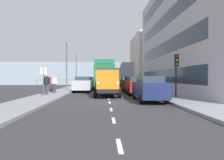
% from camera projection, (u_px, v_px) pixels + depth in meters
% --- Properties ---
extents(ground_plane, '(80.00, 80.00, 0.00)m').
position_uv_depth(ground_plane, '(107.00, 92.00, 23.32)').
color(ground_plane, '#2D2D30').
extents(sidewalk_left, '(2.60, 40.66, 0.15)m').
position_uv_depth(sidewalk_left, '(151.00, 91.00, 23.52)').
color(sidewalk_left, gray).
rests_on(sidewalk_left, ground_plane).
extents(sidewalk_right, '(2.60, 40.66, 0.15)m').
position_uv_depth(sidewalk_right, '(62.00, 92.00, 23.13)').
color(sidewalk_right, gray).
rests_on(sidewalk_right, ground_plane).
extents(road_centreline_markings, '(0.12, 35.64, 0.01)m').
position_uv_depth(road_centreline_markings, '(107.00, 92.00, 22.67)').
color(road_centreline_markings, silver).
rests_on(road_centreline_markings, ground_plane).
extents(building_terrace, '(6.52, 24.53, 12.82)m').
position_uv_depth(building_terrace, '(191.00, 35.00, 23.82)').
color(building_terrace, '#B7B2B7').
rests_on(building_terrace, ground_plane).
extents(building_far_block, '(6.51, 13.81, 10.58)m').
position_uv_depth(building_far_block, '(149.00, 61.00, 46.01)').
color(building_far_block, beige).
rests_on(building_far_block, ground_plane).
extents(sea_horizon, '(80.00, 0.80, 5.00)m').
position_uv_depth(sea_horizon, '(105.00, 73.00, 46.61)').
color(sea_horizon, '#8C9EAD').
rests_on(sea_horizon, ground_plane).
extents(seawall_railing, '(28.08, 0.08, 1.20)m').
position_uv_depth(seawall_railing, '(106.00, 81.00, 43.03)').
color(seawall_railing, '#4C5156').
rests_on(seawall_railing, ground_plane).
extents(truck_vintage_orange, '(2.17, 5.64, 2.43)m').
position_uv_depth(truck_vintage_orange, '(107.00, 83.00, 18.00)').
color(truck_vintage_orange, black).
rests_on(truck_vintage_orange, ground_plane).
extents(lorry_cargo_green, '(2.58, 8.20, 3.87)m').
position_uv_depth(lorry_cargo_green, '(104.00, 74.00, 27.54)').
color(lorry_cargo_green, '#1E7033').
rests_on(lorry_cargo_green, ground_plane).
extents(car_navy_kerbside_near, '(1.77, 4.59, 1.72)m').
position_uv_depth(car_navy_kerbside_near, '(149.00, 88.00, 14.30)').
color(car_navy_kerbside_near, navy).
rests_on(car_navy_kerbside_near, ground_plane).
extents(car_red_kerbside_1, '(1.81, 4.20, 1.72)m').
position_uv_depth(car_red_kerbside_1, '(136.00, 85.00, 19.96)').
color(car_red_kerbside_1, '#B21E1E').
rests_on(car_red_kerbside_1, ground_plane).
extents(car_maroon_kerbside_2, '(1.92, 4.08, 1.72)m').
position_uv_depth(car_maroon_kerbside_2, '(130.00, 84.00, 24.98)').
color(car_maroon_kerbside_2, maroon).
rests_on(car_maroon_kerbside_2, ground_plane).
extents(car_grey_kerbside_3, '(1.77, 4.29, 1.72)m').
position_uv_depth(car_grey_kerbside_3, '(125.00, 82.00, 30.45)').
color(car_grey_kerbside_3, slate).
rests_on(car_grey_kerbside_3, ground_plane).
extents(car_silver_oppositeside_0, '(1.95, 4.35, 1.72)m').
position_uv_depth(car_silver_oppositeside_0, '(83.00, 84.00, 23.52)').
color(car_silver_oppositeside_0, '#B7BABF').
rests_on(car_silver_oppositeside_0, ground_plane).
extents(car_white_oppositeside_1, '(1.86, 4.49, 1.72)m').
position_uv_depth(car_white_oppositeside_1, '(88.00, 82.00, 30.15)').
color(car_white_oppositeside_1, white).
rests_on(car_white_oppositeside_1, ground_plane).
extents(car_black_oppositeside_2, '(1.94, 3.94, 1.72)m').
position_uv_depth(car_black_oppositeside_2, '(90.00, 82.00, 36.61)').
color(car_black_oppositeside_2, black).
rests_on(car_black_oppositeside_2, ground_plane).
extents(pedestrian_with_bag, '(0.53, 0.34, 1.79)m').
position_uv_depth(pedestrian_with_bag, '(46.00, 82.00, 18.09)').
color(pedestrian_with_bag, '#383342').
rests_on(pedestrian_with_bag, sidewalk_right).
extents(pedestrian_by_lamp, '(0.53, 0.34, 1.76)m').
position_uv_depth(pedestrian_by_lamp, '(54.00, 82.00, 20.13)').
color(pedestrian_by_lamp, '#383342').
rests_on(pedestrian_by_lamp, sidewalk_right).
extents(pedestrian_couple_b, '(0.53, 0.34, 1.68)m').
position_uv_depth(pedestrian_couple_b, '(51.00, 82.00, 21.68)').
color(pedestrian_couple_b, '#383342').
rests_on(pedestrian_couple_b, sidewalk_right).
extents(traffic_light_near, '(0.28, 0.41, 3.20)m').
position_uv_depth(traffic_light_near, '(176.00, 66.00, 15.62)').
color(traffic_light_near, black).
rests_on(traffic_light_near, sidewalk_left).
extents(lamp_post_promenade, '(0.32, 1.14, 5.73)m').
position_uv_depth(lamp_post_promenade, '(67.00, 61.00, 25.65)').
color(lamp_post_promenade, '#59595B').
rests_on(lamp_post_promenade, sidewalk_right).
extents(lamp_post_far, '(0.32, 1.14, 5.57)m').
position_uv_depth(lamp_post_far, '(76.00, 67.00, 36.66)').
color(lamp_post_far, '#59595B').
rests_on(lamp_post_far, sidewalk_right).
extents(street_sign, '(0.50, 0.07, 2.25)m').
position_uv_depth(street_sign, '(43.00, 77.00, 16.83)').
color(street_sign, '#4C4C4C').
rests_on(street_sign, sidewalk_right).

